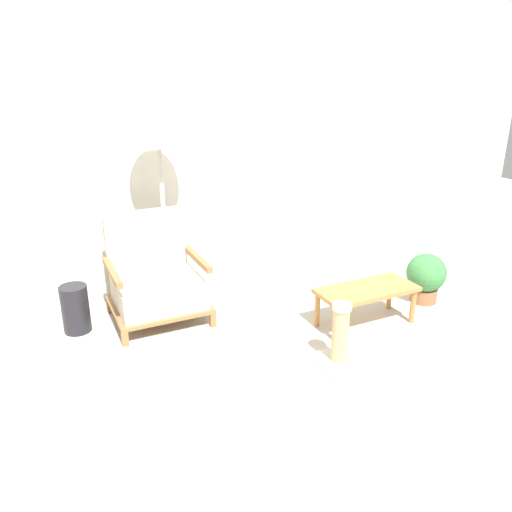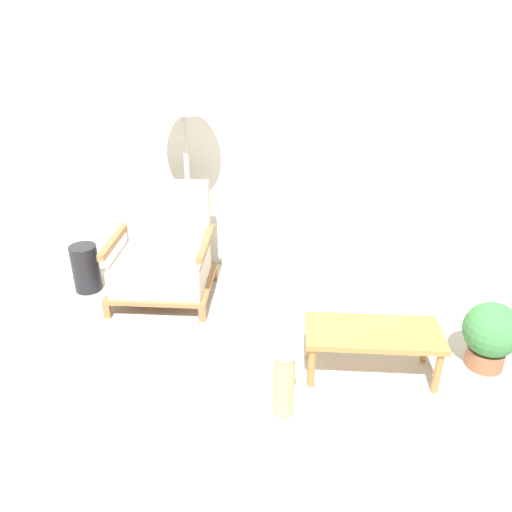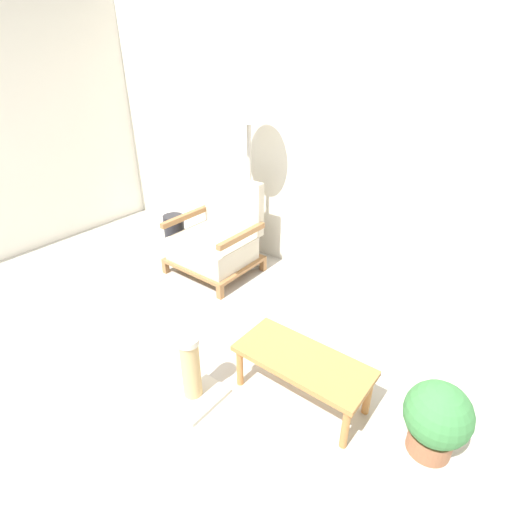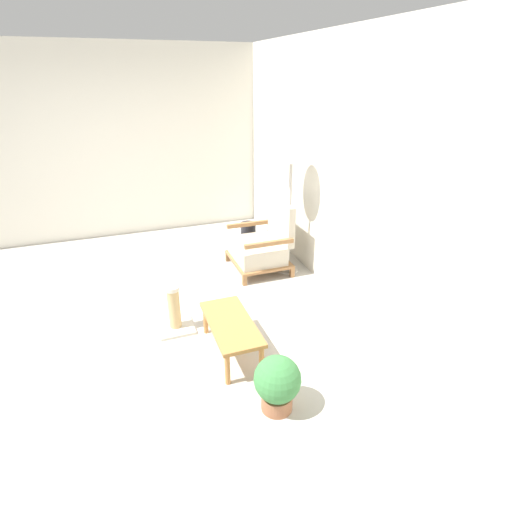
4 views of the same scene
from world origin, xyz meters
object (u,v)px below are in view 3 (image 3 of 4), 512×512
Objects in this scene: armchair at (217,240)px; scratching_post at (192,376)px; vase at (175,233)px; potted_plant at (437,418)px; floor_lamp at (249,112)px; coffee_table at (302,364)px.

armchair reaches higher than scratching_post.
vase is 3.01m from potted_plant.
floor_lamp is (0.17, 0.28, 1.14)m from armchair.
scratching_post reaches higher than vase.
scratching_post is at bearing -142.60° from coffee_table.
coffee_table is at bearing 37.40° from scratching_post.
floor_lamp is 4.32× the size of vase.
floor_lamp is 2.62m from potted_plant.
potted_plant is (2.08, -1.02, -1.22)m from floor_lamp.
coffee_table is 0.76m from potted_plant.
scratching_post is at bearing -63.03° from floor_lamp.
armchair is at bearing 127.15° from scratching_post.
potted_plant reaches higher than vase.
armchair reaches higher than potted_plant.
vase is at bearing -163.72° from floor_lamp.
scratching_post is at bearing -39.08° from vase.
scratching_post is at bearing -52.85° from armchair.
floor_lamp is at bearing 116.97° from scratching_post.
vase reaches higher than coffee_table.
floor_lamp is 2.12m from coffee_table.
floor_lamp reaches higher than scratching_post.
vase is (-0.65, 0.04, -0.13)m from armchair.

